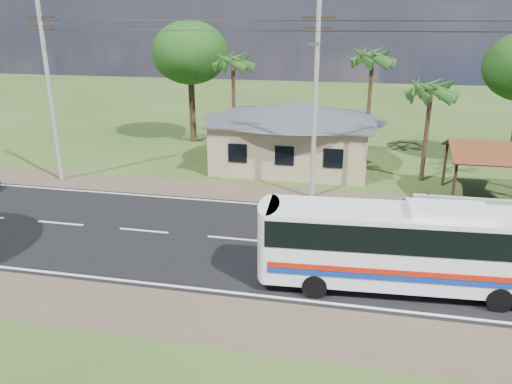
% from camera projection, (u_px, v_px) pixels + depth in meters
% --- Properties ---
extents(ground, '(120.00, 120.00, 0.00)m').
position_uv_depth(ground, '(234.00, 239.00, 23.40)').
color(ground, '#2A4418').
rests_on(ground, ground).
extents(road, '(120.00, 16.00, 0.03)m').
position_uv_depth(road, '(234.00, 239.00, 23.39)').
color(road, black).
rests_on(road, ground).
extents(house, '(12.40, 10.00, 5.00)m').
position_uv_depth(house, '(294.00, 127.00, 34.31)').
color(house, tan).
rests_on(house, ground).
extents(waiting_shed, '(5.20, 4.48, 3.35)m').
position_uv_depth(waiting_shed, '(496.00, 152.00, 27.82)').
color(waiting_shed, '#342413').
rests_on(waiting_shed, ground).
extents(concrete_barrier, '(7.00, 0.30, 0.90)m').
position_uv_depth(concrete_barrier, '(482.00, 207.00, 26.10)').
color(concrete_barrier, '#9E9E99').
rests_on(concrete_barrier, ground).
extents(utility_poles, '(32.80, 2.22, 11.00)m').
position_uv_depth(utility_poles, '(309.00, 97.00, 26.94)').
color(utility_poles, '#9E9E99').
rests_on(utility_poles, ground).
extents(palm_near, '(2.80, 2.80, 6.70)m').
position_uv_depth(palm_near, '(431.00, 90.00, 29.80)').
color(palm_near, '#47301E').
rests_on(palm_near, ground).
extents(palm_mid, '(2.80, 2.80, 8.20)m').
position_uv_depth(palm_mid, '(373.00, 58.00, 34.15)').
color(palm_mid, '#47301E').
rests_on(palm_mid, ground).
extents(palm_far, '(2.80, 2.80, 7.70)m').
position_uv_depth(palm_far, '(233.00, 62.00, 36.70)').
color(palm_far, '#47301E').
rests_on(palm_far, ground).
extents(tree_behind_house, '(6.00, 6.00, 9.61)m').
position_uv_depth(tree_behind_house, '(190.00, 53.00, 39.17)').
color(tree_behind_house, '#47301E').
rests_on(tree_behind_house, ground).
extents(coach_bus, '(11.30, 3.08, 3.47)m').
position_uv_depth(coach_bus, '(418.00, 243.00, 18.42)').
color(coach_bus, white).
rests_on(coach_bus, ground).
extents(motorcycle, '(2.04, 1.01, 1.03)m').
position_uv_depth(motorcycle, '(417.00, 201.00, 26.66)').
color(motorcycle, black).
rests_on(motorcycle, ground).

